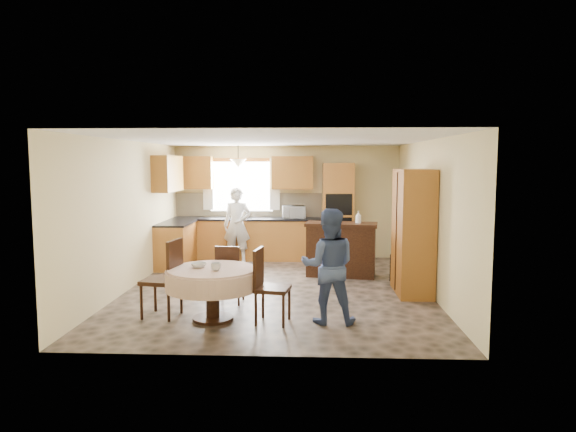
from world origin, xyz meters
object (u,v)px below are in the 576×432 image
(dining_table, at_px, (212,280))
(person_sink, at_px, (237,225))
(cupboard, at_px, (413,232))
(sideboard, at_px, (341,251))
(chair_back, at_px, (229,272))
(oven_tower, at_px, (338,212))
(chair_left, at_px, (167,274))
(chair_right, at_px, (267,282))
(person_dining, at_px, (329,266))

(dining_table, relative_size, person_sink, 0.78)
(cupboard, distance_m, person_sink, 4.05)
(sideboard, relative_size, chair_back, 1.48)
(oven_tower, height_order, chair_left, oven_tower)
(sideboard, relative_size, dining_table, 1.06)
(dining_table, bearing_deg, sideboard, 55.90)
(person_sink, bearing_deg, dining_table, -86.15)
(cupboard, height_order, chair_right, cupboard)
(person_dining, bearing_deg, person_sink, -64.27)
(person_sink, bearing_deg, chair_left, -95.63)
(oven_tower, distance_m, person_sink, 2.21)
(chair_right, height_order, person_sink, person_sink)
(oven_tower, xyz_separation_m, dining_table, (-1.92, -4.40, -0.51))
(dining_table, bearing_deg, chair_back, 83.23)
(cupboard, xyz_separation_m, person_sink, (-3.23, 2.43, -0.21))
(oven_tower, bearing_deg, dining_table, -113.53)
(oven_tower, distance_m, dining_table, 4.83)
(cupboard, bearing_deg, chair_back, -165.12)
(person_dining, bearing_deg, chair_left, -2.18)
(cupboard, bearing_deg, person_dining, -131.42)
(oven_tower, bearing_deg, sideboard, -90.63)
(sideboard, bearing_deg, chair_back, -123.52)
(dining_table, distance_m, person_dining, 1.58)
(chair_back, bearing_deg, chair_left, 47.13)
(sideboard, bearing_deg, oven_tower, 97.89)
(oven_tower, height_order, person_dining, oven_tower)
(oven_tower, bearing_deg, person_dining, -94.51)
(chair_right, bearing_deg, cupboard, -44.23)
(chair_left, distance_m, chair_right, 1.41)
(chair_back, relative_size, person_dining, 0.58)
(sideboard, distance_m, person_sink, 2.48)
(chair_back, height_order, chair_right, chair_right)
(oven_tower, xyz_separation_m, person_dining, (-0.35, -4.44, -0.29))
(sideboard, relative_size, person_dining, 0.87)
(chair_left, distance_m, chair_back, 1.03)
(cupboard, distance_m, chair_left, 3.94)
(oven_tower, bearing_deg, chair_right, -104.65)
(sideboard, xyz_separation_m, chair_right, (-1.15, -2.88, 0.08))
(cupboard, bearing_deg, dining_table, -152.22)
(chair_left, relative_size, chair_back, 1.21)
(chair_back, bearing_deg, dining_table, 87.56)
(oven_tower, xyz_separation_m, person_sink, (-2.16, -0.39, -0.26))
(sideboard, height_order, chair_left, chair_left)
(sideboard, height_order, person_dining, person_dining)
(oven_tower, height_order, dining_table, oven_tower)
(oven_tower, bearing_deg, chair_back, -116.85)
(dining_table, relative_size, chair_back, 1.40)
(chair_back, distance_m, chair_right, 1.10)
(sideboard, bearing_deg, person_sink, 159.20)
(oven_tower, xyz_separation_m, chair_left, (-2.57, -4.29, -0.46))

